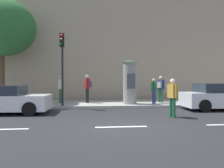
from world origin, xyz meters
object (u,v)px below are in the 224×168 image
object	(u,v)px
pedestrian_with_bag	(172,95)
pedestrian_in_light_jacket	(61,87)
pedestrian_with_backpack	(161,87)
pedestrian_near_pole	(88,86)
traffic_light	(62,57)
poster_column	(130,81)
street_tree	(1,28)
pedestrian_in_dark_shirt	(154,89)
parked_car_red	(224,97)

from	to	relation	value
pedestrian_with_bag	pedestrian_in_light_jacket	world-z (taller)	pedestrian_in_light_jacket
pedestrian_with_backpack	pedestrian_in_light_jacket	xyz separation A→B (m)	(-6.44, 0.27, 0.01)
pedestrian_near_pole	traffic_light	bearing A→B (deg)	-129.02
poster_column	pedestrian_with_backpack	bearing A→B (deg)	16.49
poster_column	street_tree	bearing A→B (deg)	170.52
pedestrian_in_light_jacket	pedestrian_in_dark_shirt	bearing A→B (deg)	-8.93
traffic_light	pedestrian_in_dark_shirt	world-z (taller)	traffic_light
poster_column	parked_car_red	bearing A→B (deg)	-23.86
pedestrian_with_bag	pedestrian_with_backpack	bearing A→B (deg)	77.93
pedestrian_in_dark_shirt	parked_car_red	distance (m)	3.95
street_tree	pedestrian_in_light_jacket	distance (m)	5.33
pedestrian_in_dark_shirt	parked_car_red	bearing A→B (deg)	-32.76
street_tree	poster_column	bearing A→B (deg)	-9.48
pedestrian_with_bag	pedestrian_in_light_jacket	size ratio (longest dim) A/B	0.94
pedestrian_with_bag	pedestrian_in_dark_shirt	size ratio (longest dim) A/B	1.07
poster_column	pedestrian_with_backpack	xyz separation A→B (m)	(2.15, 0.64, -0.37)
pedestrian_near_pole	pedestrian_with_backpack	bearing A→B (deg)	-3.62
pedestrian_with_bag	pedestrian_with_backpack	size ratio (longest dim) A/B	0.97
poster_column	pedestrian_near_pole	xyz separation A→B (m)	(-2.60, 0.94, -0.31)
poster_column	pedestrian_with_bag	size ratio (longest dim) A/B	1.64
parked_car_red	pedestrian_near_pole	bearing A→B (deg)	157.53
parked_car_red	poster_column	bearing A→B (deg)	156.14
traffic_light	pedestrian_with_bag	size ratio (longest dim) A/B	2.44
poster_column	pedestrian_with_bag	distance (m)	4.45
pedestrian_with_backpack	traffic_light	bearing A→B (deg)	-166.89
pedestrian_with_bag	poster_column	bearing A→B (deg)	104.35
pedestrian_with_bag	parked_car_red	size ratio (longest dim) A/B	0.36
pedestrian_near_pole	pedestrian_with_bag	bearing A→B (deg)	-54.71
poster_column	parked_car_red	xyz separation A→B (m)	(4.83, -2.14, -0.84)
pedestrian_with_backpack	parked_car_red	bearing A→B (deg)	-45.95
poster_column	pedestrian_in_dark_shirt	distance (m)	1.59
pedestrian_with_bag	pedestrian_near_pole	bearing A→B (deg)	125.29
traffic_light	pedestrian_with_backpack	distance (m)	6.55
pedestrian_near_pole	parked_car_red	size ratio (longest dim) A/B	0.39
pedestrian_in_light_jacket	poster_column	bearing A→B (deg)	-11.92
street_tree	pedestrian_in_dark_shirt	world-z (taller)	street_tree
traffic_light	parked_car_red	size ratio (longest dim) A/B	0.88
poster_column	pedestrian_in_light_jacket	xyz separation A→B (m)	(-4.29, 0.91, -0.35)
traffic_light	pedestrian_in_dark_shirt	xyz separation A→B (m)	(5.52, 0.79, -1.84)
pedestrian_with_backpack	pedestrian_in_dark_shirt	distance (m)	0.90
pedestrian_in_dark_shirt	pedestrian_near_pole	size ratio (longest dim) A/B	0.87
pedestrian_near_pole	pedestrian_in_light_jacket	bearing A→B (deg)	-179.01
poster_column	parked_car_red	size ratio (longest dim) A/B	0.59
poster_column	pedestrian_in_dark_shirt	size ratio (longest dim) A/B	1.75
pedestrian_near_pole	parked_car_red	xyz separation A→B (m)	(7.43, -3.07, -0.53)
pedestrian_with_bag	pedestrian_in_dark_shirt	xyz separation A→B (m)	(0.42, 4.28, 0.07)
traffic_light	pedestrian_in_light_jacket	size ratio (longest dim) A/B	2.30
pedestrian_in_light_jacket	street_tree	bearing A→B (deg)	173.35
pedestrian_with_bag	pedestrian_near_pole	size ratio (longest dim) A/B	0.93
poster_column	parked_car_red	distance (m)	5.35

